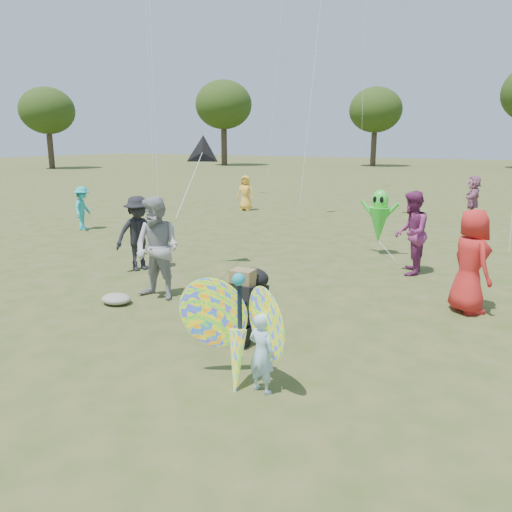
{
  "coord_description": "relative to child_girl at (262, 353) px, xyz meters",
  "views": [
    {
      "loc": [
        3.91,
        -5.53,
        3.0
      ],
      "look_at": [
        -0.2,
        1.5,
        1.1
      ],
      "focal_mm": 35.0,
      "sensor_mm": 36.0,
      "label": 1
    }
  ],
  "objects": [
    {
      "name": "butterfly_kite",
      "position": [
        -0.34,
        0.01,
        0.2
      ],
      "size": [
        1.74,
        0.75,
        1.64
      ],
      "color": "#FF2835",
      "rests_on": "ground"
    },
    {
      "name": "ground",
      "position": [
        -1.16,
        0.7,
        -0.5
      ],
      "size": [
        160.0,
        160.0,
        0.0
      ],
      "primitive_type": "plane",
      "color": "#51592B",
      "rests_on": "ground"
    },
    {
      "name": "alien_kite",
      "position": [
        -1.01,
        8.02,
        0.47
      ],
      "size": [
        1.12,
        0.69,
        1.74
      ],
      "color": "#34D532",
      "rests_on": "ground"
    },
    {
      "name": "crowd_i",
      "position": [
        -10.83,
        6.73,
        0.23
      ],
      "size": [
        0.92,
        1.1,
        1.48
      ],
      "primitive_type": "imported",
      "rotation": [
        0.0,
        0.0,
        2.04
      ],
      "color": "#21ADB3",
      "rests_on": "ground"
    },
    {
      "name": "crowd_j",
      "position": [
        0.31,
        15.76,
        0.34
      ],
      "size": [
        0.68,
        1.62,
        1.69
      ],
      "primitive_type": "imported",
      "rotation": [
        0.0,
        0.0,
        4.83
      ],
      "color": "#A75F84",
      "rests_on": "ground"
    },
    {
      "name": "crowd_g",
      "position": [
        -8.56,
        13.63,
        0.25
      ],
      "size": [
        0.83,
        0.63,
        1.51
      ],
      "primitive_type": "imported",
      "rotation": [
        0.0,
        0.0,
        0.22
      ],
      "color": "yellow",
      "rests_on": "ground"
    },
    {
      "name": "crowd_b",
      "position": [
        -5.39,
        3.65,
        0.37
      ],
      "size": [
        1.06,
        1.29,
        1.74
      ],
      "primitive_type": "imported",
      "rotation": [
        0.0,
        0.0,
        1.14
      ],
      "color": "black",
      "rests_on": "ground"
    },
    {
      "name": "jogging_stroller",
      "position": [
        -1.1,
        1.44,
        0.11
      ],
      "size": [
        0.56,
        1.08,
        1.09
      ],
      "rotation": [
        0.0,
        0.0,
        0.1
      ],
      "color": "black",
      "rests_on": "ground"
    },
    {
      "name": "delta_kite_rig",
      "position": [
        -4.17,
        4.57,
        2.2
      ],
      "size": [
        1.49,
        2.6,
        1.54
      ],
      "color": "black",
      "rests_on": "ground"
    },
    {
      "name": "grey_bag",
      "position": [
        -4.02,
        1.54,
        -0.41
      ],
      "size": [
        0.59,
        0.48,
        0.19
      ],
      "primitive_type": "ellipsoid",
      "color": "gray",
      "rests_on": "ground"
    },
    {
      "name": "crowd_e",
      "position": [
        0.19,
        6.49,
        0.45
      ],
      "size": [
        0.86,
        1.03,
        1.9
      ],
      "primitive_type": "imported",
      "rotation": [
        0.0,
        0.0,
        4.88
      ],
      "color": "#7F2A62",
      "rests_on": "ground"
    },
    {
      "name": "child_girl",
      "position": [
        0.0,
        0.0,
        0.0
      ],
      "size": [
        0.4,
        0.29,
        1.01
      ],
      "primitive_type": "imported",
      "rotation": [
        0.0,
        0.0,
        2.99
      ],
      "color": "#A0C7E2",
      "rests_on": "ground"
    },
    {
      "name": "crowd_a",
      "position": [
        1.72,
        4.39,
        0.42
      ],
      "size": [
        1.03,
        1.07,
        1.84
      ],
      "primitive_type": "imported",
      "rotation": [
        0.0,
        0.0,
        2.28
      ],
      "color": "red",
      "rests_on": "ground"
    },
    {
      "name": "adult_man",
      "position": [
        -3.54,
        2.21,
        0.48
      ],
      "size": [
        0.98,
        0.78,
        1.97
      ],
      "primitive_type": "imported",
      "rotation": [
        0.0,
        0.0,
        0.04
      ],
      "color": "#98969C",
      "rests_on": "ground"
    }
  ]
}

